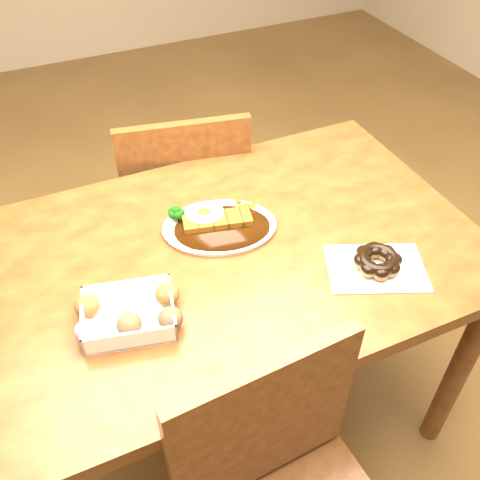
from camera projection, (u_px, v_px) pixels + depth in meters
name	position (u px, v px, depth m)	size (l,w,h in m)	color
ground	(237.00, 407.00, 1.82)	(6.00, 6.00, 0.00)	brown
table	(236.00, 275.00, 1.38)	(1.20, 0.80, 0.75)	#4A250E
chair_far	(185.00, 204.00, 1.87)	(0.49, 0.49, 0.87)	#4A250E
katsu_curry_plate	(217.00, 224.00, 1.35)	(0.33, 0.28, 0.06)	white
donut_box	(129.00, 313.00, 1.12)	(0.23, 0.19, 0.05)	white
pon_de_ring	(377.00, 261.00, 1.24)	(0.27, 0.24, 0.04)	silver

